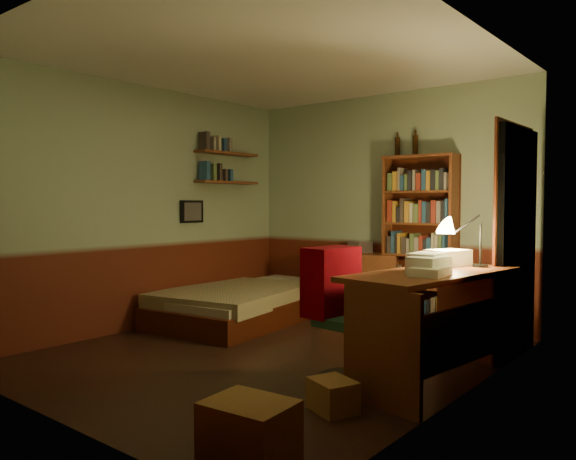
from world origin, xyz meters
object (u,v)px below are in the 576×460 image
Objects in this scene: desk at (432,326)px; office_chair at (352,322)px; dresser at (360,287)px; cardboard_box_b at (333,395)px; desk_lamp at (481,227)px; bed at (247,291)px; cardboard_box_a at (249,433)px; bookshelf at (419,242)px; mini_stereo at (360,247)px.

desk is 0.62m from office_chair.
dresser is 2.91m from cardboard_box_b.
desk_lamp is at bearing 64.84° from office_chair.
bed is at bearing 143.83° from cardboard_box_b.
cardboard_box_b is at bearing 95.86° from cardboard_box_a.
bed is 7.75× the size of cardboard_box_b.
desk is 1.06m from cardboard_box_b.
desk is (0.91, -1.65, -0.51)m from bookshelf.
dresser is at bearing 113.06° from cardboard_box_a.
dresser is 3.74m from cardboard_box_a.
dresser is 3.00× the size of cardboard_box_b.
office_chair is at bearing -37.10° from mini_stereo.
desk_lamp is 1.89m from cardboard_box_b.
cardboard_box_b is at bearing -83.69° from dresser.
desk_lamp reaches higher than bed.
desk is (2.63, -0.77, 0.08)m from bed.
mini_stereo is at bearing 126.09° from office_chair.
cardboard_box_a is (1.46, -3.44, -0.22)m from dresser.
mini_stereo is at bearing 142.49° from desk.
cardboard_box_a is 1.52× the size of cardboard_box_b.
dresser is 0.47× the size of bookshelf.
bed is 2.74m from desk.
cardboard_box_b is at bearing -43.10° from bed.
desk_lamp is 0.70× the size of office_chair.
dresser is (1.03, 0.79, 0.05)m from bed.
bookshelf is 1.96m from desk.
desk_lamp is (0.17, 0.53, 0.74)m from desk.
mini_stereo is 3.94m from cardboard_box_a.
bed is 1.42m from mini_stereo.
bed is at bearing -113.40° from mini_stereo.
desk_lamp is 2.62m from cardboard_box_a.
desk is 0.93m from desk_lamp.
desk is at bearing -65.15° from bookshelf.
office_chair reaches higher than cardboard_box_b.
office_chair is (0.49, -2.11, -0.46)m from bookshelf.
bookshelf is at bearing -14.95° from dresser.
desk is at bearing -23.35° from bed.
desk_lamp reaches higher than office_chair.
desk_lamp is at bearing -9.67° from mini_stereo.
cardboard_box_a is (-0.14, -1.87, -0.25)m from desk.
bookshelf reaches higher than mini_stereo.
dresser is 2.19m from desk_lamp.
cardboard_box_a is at bearing -53.60° from bed.
office_chair reaches higher than mini_stereo.
desk is 5.37× the size of cardboard_box_b.
mini_stereo is at bearing 166.99° from desk_lamp.
mini_stereo is (0.95, 0.92, 0.50)m from bed.
bed is at bearing -165.77° from desk_lamp.
mini_stereo is at bearing 118.48° from cardboard_box_b.
cardboard_box_a is (-0.30, -2.40, -0.99)m from desk_lamp.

